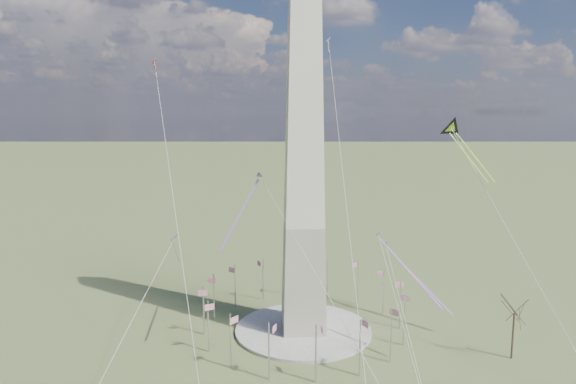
{
  "coord_description": "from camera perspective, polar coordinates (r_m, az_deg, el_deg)",
  "views": [
    {
      "loc": [
        -13.47,
        -127.94,
        57.53
      ],
      "look_at": [
        -4.04,
        0.0,
        37.45
      ],
      "focal_mm": 32.0,
      "sensor_mm": 36.0,
      "label": 1
    }
  ],
  "objects": [
    {
      "name": "ground",
      "position": [
        140.93,
        1.7,
        -15.2
      ],
      "size": [
        2000.0,
        2000.0,
        0.0
      ],
      "primitive_type": "plane",
      "color": "#4A5229",
      "rests_on": "ground"
    },
    {
      "name": "plaza",
      "position": [
        140.76,
        1.7,
        -15.05
      ],
      "size": [
        36.0,
        36.0,
        0.8
      ],
      "primitive_type": "cylinder",
      "color": "#B7B1A7",
      "rests_on": "ground"
    },
    {
      "name": "washington_monument",
      "position": [
        129.01,
        1.79,
        4.64
      ],
      "size": [
        15.56,
        15.56,
        100.0
      ],
      "color": "#ABA58F",
      "rests_on": "plaza"
    },
    {
      "name": "flagpole_ring",
      "position": [
        138.12,
        1.71,
        -12.45
      ],
      "size": [
        54.4,
        54.4,
        13.0
      ],
      "color": "silver",
      "rests_on": "ground"
    },
    {
      "name": "tree_near",
      "position": [
        133.19,
        23.88,
        -11.89
      ],
      "size": [
        9.6,
        9.6,
        16.79
      ],
      "color": "#4B3B2D",
      "rests_on": "ground"
    },
    {
      "name": "kite_delta_black",
      "position": [
        146.85,
        17.92,
        6.42
      ],
      "size": [
        9.24,
        19.48,
        15.86
      ],
      "rotation": [
        0.0,
        0.0,
        3.39
      ],
      "color": "black",
      "rests_on": "ground"
    },
    {
      "name": "kite_diamond_purple",
      "position": [
        143.71,
        -12.45,
        -5.34
      ],
      "size": [
        2.08,
        2.83,
        8.3
      ],
      "rotation": [
        0.0,
        0.0,
        2.37
      ],
      "color": "navy",
      "rests_on": "ground"
    },
    {
      "name": "kite_streamer_left",
      "position": [
        126.9,
        12.27,
        -7.35
      ],
      "size": [
        12.02,
        18.29,
        14.26
      ],
      "rotation": [
        0.0,
        0.0,
        3.7
      ],
      "color": "red",
      "rests_on": "ground"
    },
    {
      "name": "kite_streamer_mid",
      "position": [
        125.78,
        -4.58,
        -0.85
      ],
      "size": [
        10.56,
        20.98,
        15.44
      ],
      "rotation": [
        0.0,
        0.0,
        2.71
      ],
      "color": "red",
      "rests_on": "ground"
    },
    {
      "name": "kite_streamer_right",
      "position": [
        147.41,
        13.13,
        -8.19
      ],
      "size": [
        14.86,
        18.89,
        15.62
      ],
      "rotation": [
        0.0,
        0.0,
        3.79
      ],
      "color": "red",
      "rests_on": "ground"
    },
    {
      "name": "kite_small_red",
      "position": [
        162.24,
        -14.62,
        13.73
      ],
      "size": [
        1.35,
        2.13,
        4.73
      ],
      "rotation": [
        0.0,
        0.0,
        2.67
      ],
      "color": "red",
      "rests_on": "ground"
    },
    {
      "name": "kite_small_white",
      "position": [
        183.35,
        4.49,
        16.38
      ],
      "size": [
        1.23,
        2.06,
        4.83
      ],
      "rotation": [
        0.0,
        0.0,
        2.8
      ],
      "color": "white",
      "rests_on": "ground"
    }
  ]
}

